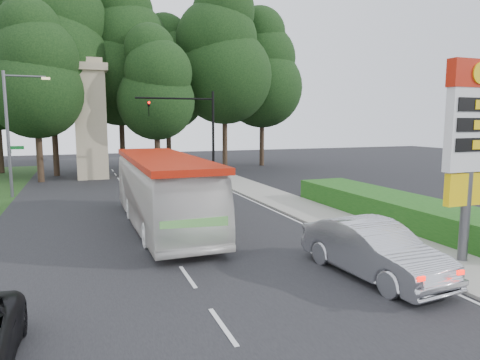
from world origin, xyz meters
name	(u,v)px	position (x,y,z in m)	size (l,w,h in m)	color
ground	(230,337)	(0.00, 0.00, 0.00)	(120.00, 120.00, 0.00)	black
road_surface	(149,222)	(0.00, 12.00, 0.01)	(14.00, 80.00, 0.02)	black
sidewalk_right	(303,208)	(8.50, 12.00, 0.06)	(3.00, 80.00, 0.12)	gray
hedge	(396,209)	(11.50, 8.00, 0.60)	(3.00, 14.00, 1.20)	#184C14
gas_station_pylon	(471,134)	(9.20, 1.99, 4.45)	(2.10, 0.45, 6.85)	#59595E
traffic_signal_mast	(197,124)	(5.68, 24.00, 4.67)	(6.10, 0.35, 7.20)	black
streetlight_signs	(11,128)	(-6.99, 22.01, 4.44)	(2.75, 0.98, 8.00)	#59595E
monument	(90,119)	(-2.00, 30.00, 5.10)	(3.00, 3.00, 10.05)	tan
tree_center_left	(49,38)	(-5.00, 33.00, 12.02)	(10.08, 10.08, 19.80)	#2D2116
tree_center_right	(119,57)	(1.00, 35.00, 11.02)	(9.24, 9.24, 18.15)	#2D2116
tree_east_near	(167,75)	(6.00, 37.00, 9.68)	(8.12, 8.12, 15.95)	#2D2116
tree_east_mid	(224,56)	(11.00, 33.00, 11.35)	(9.52, 9.52, 18.70)	#2D2116
tree_far_east	(262,71)	(16.00, 35.00, 10.35)	(8.68, 8.68, 17.05)	#2D2116
tree_monument_left	(34,72)	(-6.00, 29.00, 8.68)	(7.28, 7.28, 14.30)	#2D2116
tree_monument_right	(156,85)	(3.50, 29.50, 8.01)	(6.72, 6.72, 13.20)	#2D2116
transit_bus	(163,192)	(0.50, 10.78, 1.65)	(2.77, 11.84, 3.30)	white
sedan_silver	(373,249)	(5.50, 2.06, 0.87)	(1.85, 5.30, 1.75)	#AEB0B6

